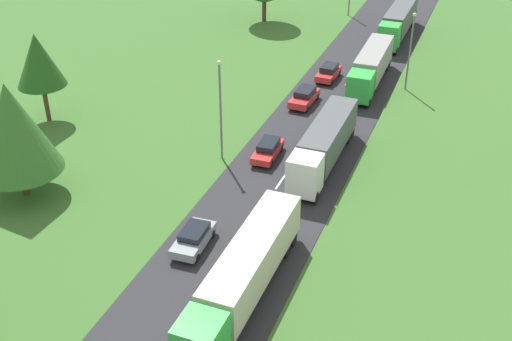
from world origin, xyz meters
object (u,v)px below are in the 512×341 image
object	(u,v)px
car_second	(194,238)
car_fourth	(304,96)
lamppost_third	(410,48)
tree_pine	(13,128)
truck_lead	(244,273)
lamppost_second	(220,106)
truck_second	(324,143)
truck_fourth	(399,20)
car_third	(268,149)
truck_third	(371,66)
tree_maple	(38,60)
car_fifth	(329,72)

from	to	relation	value
car_second	car_fourth	xyz separation A→B (m)	(0.08, 25.25, 0.07)
lamppost_third	tree_pine	world-z (taller)	tree_pine
truck_lead	lamppost_second	bearing A→B (deg)	118.37
truck_second	truck_fourth	bearing A→B (deg)	90.31
truck_fourth	lamppost_second	size ratio (longest dim) A/B	1.60
truck_second	lamppost_second	size ratio (longest dim) A/B	1.46
truck_lead	tree_pine	xyz separation A→B (m)	(-20.61, 4.99, 3.75)
car_third	tree_pine	xyz separation A→B (m)	(-15.77, -12.27, 5.02)
truck_fourth	lamppost_second	distance (m)	37.94
car_fourth	car_third	bearing A→B (deg)	-88.30
truck_third	tree_pine	world-z (taller)	tree_pine
lamppost_second	tree_maple	bearing A→B (deg)	177.87
truck_lead	car_fifth	bearing A→B (deg)	97.38
car_fourth	car_fifth	size ratio (longest dim) A/B	1.09
car_fifth	lamppost_second	xyz separation A→B (m)	(-3.87, -20.12, 4.09)
truck_second	tree_pine	bearing A→B (deg)	-147.93
truck_lead	tree_pine	distance (m)	21.54
car_fifth	lamppost_second	bearing A→B (deg)	-100.89
lamppost_second	tree_pine	bearing A→B (deg)	-138.23
car_third	lamppost_third	world-z (taller)	lamppost_third
truck_lead	truck_third	distance (m)	36.32
truck_second	tree_pine	size ratio (longest dim) A/B	1.38
truck_third	car_third	world-z (taller)	truck_third
truck_third	car_fifth	xyz separation A→B (m)	(-4.49, -0.41, -1.22)
car_fourth	tree_pine	bearing A→B (deg)	-122.93
car_third	car_fifth	xyz separation A→B (m)	(0.19, 18.64, 0.05)
truck_fourth	tree_maple	world-z (taller)	tree_maple
truck_third	truck_second	bearing A→B (deg)	-89.63
truck_second	car_second	size ratio (longest dim) A/B	3.05
truck_second	tree_maple	xyz separation A→B (m)	(-27.05, -1.40, 4.02)
car_third	tree_pine	size ratio (longest dim) A/B	0.46
lamppost_third	truck_second	bearing A→B (deg)	-101.42
lamppost_third	tree_maple	world-z (taller)	tree_maple
car_second	tree_maple	distance (m)	25.92
truck_lead	truck_second	bearing A→B (deg)	90.14
car_fourth	lamppost_second	world-z (taller)	lamppost_second
truck_lead	lamppost_third	size ratio (longest dim) A/B	1.77
truck_fourth	car_third	bearing A→B (deg)	-97.40
car_fourth	car_fifth	distance (m)	7.11
truck_third	car_third	bearing A→B (deg)	-103.78
lamppost_third	tree_pine	xyz separation A→B (m)	(-24.31, -31.43, 1.24)
lamppost_second	lamppost_third	xyz separation A→B (m)	(12.22, 20.63, -0.35)
truck_second	car_fourth	bearing A→B (deg)	115.16
truck_fourth	car_fifth	distance (m)	17.42
truck_third	car_fifth	world-z (taller)	truck_third
lamppost_third	tree_pine	bearing A→B (deg)	-127.73
car_second	car_fourth	size ratio (longest dim) A/B	0.93
truck_fourth	tree_maple	xyz separation A→B (m)	(-26.86, -36.23, 3.95)
car_fifth	lamppost_third	world-z (taller)	lamppost_third
car_fourth	car_fifth	world-z (taller)	car_fourth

